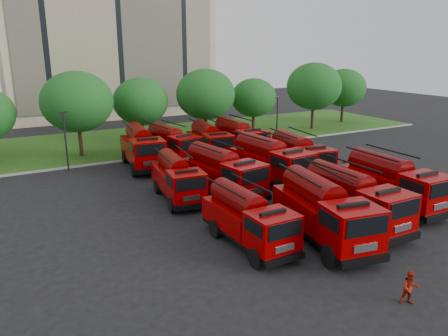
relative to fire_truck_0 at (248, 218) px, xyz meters
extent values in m
plane|color=black|center=(4.10, 2.69, -1.53)|extent=(140.00, 140.00, 0.00)
cube|color=#214713|center=(4.10, 28.69, -1.47)|extent=(70.00, 16.00, 0.12)
cube|color=gray|center=(4.10, 20.59, -1.46)|extent=(70.00, 0.30, 0.14)
cube|color=beige|center=(6.10, 50.69, 10.97)|extent=(30.00, 14.00, 25.00)
cube|color=black|center=(6.10, 43.59, 10.97)|extent=(28.00, 0.15, 22.00)
cylinder|color=#382314|center=(-3.90, 24.19, -0.13)|extent=(0.36, 0.36, 2.80)
ellipsoid|color=#134215|center=(-3.90, 24.19, 3.83)|extent=(6.72, 6.72, 5.71)
cylinder|color=#382314|center=(3.10, 26.69, -0.30)|extent=(0.36, 0.36, 2.45)
ellipsoid|color=#134215|center=(3.10, 26.69, 3.16)|extent=(5.88, 5.88, 5.00)
cylinder|color=#382314|center=(10.10, 25.19, -0.16)|extent=(0.36, 0.36, 2.73)
ellipsoid|color=#134215|center=(10.10, 25.19, 3.70)|extent=(6.55, 6.55, 5.57)
cylinder|color=#382314|center=(17.10, 26.19, -0.39)|extent=(0.36, 0.36, 2.27)
ellipsoid|color=#134215|center=(17.10, 26.19, 2.83)|extent=(5.46, 5.46, 4.64)
cylinder|color=#382314|center=(25.10, 24.69, -0.09)|extent=(0.36, 0.36, 2.87)
ellipsoid|color=#134215|center=(25.10, 24.69, 3.97)|extent=(6.89, 6.89, 5.85)
cylinder|color=#382314|center=(32.10, 26.69, -0.27)|extent=(0.36, 0.36, 2.52)
ellipsoid|color=#134215|center=(32.10, 26.69, 3.30)|extent=(6.05, 6.05, 5.14)
cylinder|color=black|center=(-5.90, 19.89, 0.97)|extent=(0.14, 0.14, 5.00)
cube|color=black|center=(-5.90, 19.89, 3.52)|extent=(0.60, 0.25, 0.12)
cylinder|color=black|center=(16.10, 19.89, 0.97)|extent=(0.14, 0.14, 5.00)
cube|color=black|center=(16.10, 19.89, 3.52)|extent=(0.60, 0.25, 0.12)
cube|color=black|center=(0.00, 0.01, -0.92)|extent=(2.25, 6.54, 0.28)
cube|color=black|center=(0.05, -3.29, -0.97)|extent=(2.33, 0.27, 0.33)
cube|color=#780000|center=(0.04, -2.22, 0.12)|extent=(2.31, 2.08, 1.81)
cube|color=black|center=(0.05, -3.26, 0.54)|extent=(1.95, 0.08, 0.79)
cube|color=#780000|center=(-0.02, 1.03, -0.18)|extent=(2.35, 4.32, 1.21)
cylinder|color=#540000|center=(-0.02, 1.03, 0.81)|extent=(1.46, 3.93, 1.40)
cylinder|color=black|center=(-1.03, -2.42, -1.02)|extent=(0.34, 1.03, 1.02)
cylinder|color=black|center=(1.11, -2.39, -1.02)|extent=(0.34, 1.03, 1.02)
cylinder|color=black|center=(-1.10, 1.67, -1.02)|extent=(0.34, 1.03, 1.02)
cylinder|color=black|center=(1.04, 1.70, -1.02)|extent=(0.34, 1.03, 1.02)
cube|color=black|center=(3.83, -1.62, -0.83)|extent=(3.74, 7.84, 0.32)
cube|color=black|center=(3.17, -5.38, -0.88)|extent=(2.70, 0.73, 0.38)
cube|color=#780000|center=(3.39, -4.16, 0.38)|extent=(3.01, 2.79, 2.10)
cube|color=black|center=(3.18, -5.35, 0.87)|extent=(2.23, 0.44, 0.91)
cube|color=#780000|center=(4.04, -0.45, 0.03)|extent=(3.45, 5.33, 1.40)
cylinder|color=#540000|center=(4.04, -0.45, 1.18)|extent=(2.37, 4.73, 1.61)
cylinder|color=black|center=(2.13, -4.16, -0.94)|extent=(0.58, 1.23, 1.18)
cylinder|color=black|center=(4.57, -4.59, -0.94)|extent=(0.58, 1.23, 1.18)
cylinder|color=black|center=(2.95, 0.50, -0.94)|extent=(0.58, 1.23, 1.18)
cylinder|color=black|center=(5.39, 0.07, -0.94)|extent=(0.58, 1.23, 1.18)
cube|color=black|center=(6.76, -0.85, -0.85)|extent=(2.45, 7.33, 0.31)
cube|color=black|center=(6.73, -4.56, -0.90)|extent=(2.61, 0.28, 0.37)
cube|color=#780000|center=(6.74, -3.36, 0.33)|extent=(2.57, 2.32, 2.04)
cube|color=black|center=(6.73, -4.53, 0.80)|extent=(2.19, 0.07, 0.89)
cube|color=#780000|center=(6.76, 0.30, -0.01)|extent=(2.59, 4.82, 1.36)
cylinder|color=#540000|center=(6.76, 0.30, 1.10)|extent=(1.60, 4.40, 1.57)
cylinder|color=black|center=(5.54, -3.56, -0.95)|extent=(0.37, 1.15, 1.15)
cylinder|color=black|center=(7.94, -3.58, -0.95)|extent=(0.37, 1.15, 1.15)
cylinder|color=black|center=(5.57, 1.03, -0.95)|extent=(0.37, 1.15, 1.15)
cylinder|color=black|center=(7.97, 1.02, -0.95)|extent=(0.37, 1.15, 1.15)
cube|color=black|center=(11.39, 0.23, -0.84)|extent=(2.57, 7.41, 0.32)
cube|color=black|center=(11.32, -3.50, -0.90)|extent=(2.63, 0.32, 0.37)
cube|color=#780000|center=(11.34, -2.29, 0.34)|extent=(2.62, 2.37, 2.05)
cube|color=black|center=(11.32, -3.47, 0.81)|extent=(2.21, 0.10, 0.89)
cube|color=#780000|center=(11.42, 1.39, 0.00)|extent=(2.68, 4.89, 1.37)
cylinder|color=#540000|center=(11.42, 1.39, 1.11)|extent=(1.67, 4.45, 1.58)
cylinder|color=black|center=(10.13, -2.47, -0.95)|extent=(0.39, 1.16, 1.16)
cylinder|color=black|center=(12.55, -2.52, -0.95)|extent=(0.39, 1.16, 1.16)
cylinder|color=black|center=(10.22, 2.15, -0.95)|extent=(0.39, 1.16, 1.16)
cylinder|color=black|center=(12.64, 2.10, -0.95)|extent=(0.39, 1.16, 1.16)
cube|color=black|center=(-0.44, 8.61, -0.92)|extent=(2.93, 6.74, 0.28)
cube|color=black|center=(-0.85, 5.33, -0.97)|extent=(2.34, 0.52, 0.33)
cube|color=#780000|center=(-0.72, 6.39, 0.13)|extent=(2.52, 2.32, 1.82)
cube|color=black|center=(-0.85, 5.36, 0.55)|extent=(1.95, 0.29, 0.79)
cube|color=#780000|center=(-0.31, 9.63, -0.18)|extent=(2.80, 4.54, 1.21)
cylinder|color=#540000|center=(-0.31, 9.63, 0.82)|extent=(1.87, 4.06, 1.40)
cylinder|color=black|center=(-1.80, 6.34, -1.01)|extent=(0.45, 1.06, 1.03)
cylinder|color=black|center=(0.32, 6.07, -1.01)|extent=(0.45, 1.06, 1.03)
cylinder|color=black|center=(-1.30, 10.41, -1.01)|extent=(0.45, 1.06, 1.03)
cylinder|color=black|center=(0.83, 10.14, -1.01)|extent=(0.45, 1.06, 1.03)
cube|color=black|center=(2.73, 7.84, -0.85)|extent=(3.37, 7.57, 0.31)
cube|color=black|center=(3.23, 4.17, -0.90)|extent=(2.62, 0.61, 0.37)
cube|color=#780000|center=(3.07, 5.36, 0.33)|extent=(2.85, 2.62, 2.04)
cube|color=black|center=(3.22, 4.20, 0.80)|extent=(2.18, 0.35, 0.89)
cube|color=#780000|center=(2.57, 8.98, -0.01)|extent=(3.18, 5.11, 1.36)
cylinder|color=#540000|center=(2.57, 8.98, 1.10)|extent=(2.14, 4.56, 1.57)
cylinder|color=black|center=(1.90, 4.99, -0.95)|extent=(0.52, 1.19, 1.15)
cylinder|color=black|center=(4.29, 5.31, -0.95)|extent=(0.52, 1.19, 1.15)
cylinder|color=black|center=(1.29, 9.54, -0.95)|extent=(0.52, 1.19, 1.15)
cylinder|color=black|center=(3.67, 9.87, -0.95)|extent=(0.52, 1.19, 1.15)
cube|color=black|center=(7.33, 8.56, -0.82)|extent=(3.09, 7.81, 0.33)
cube|color=black|center=(7.62, 4.69, -0.87)|extent=(2.74, 0.48, 0.38)
cube|color=#780000|center=(7.53, 5.95, 0.41)|extent=(2.85, 2.60, 2.13)
cube|color=black|center=(7.62, 4.73, 0.90)|extent=(2.29, 0.23, 0.93)
cube|color=#780000|center=(7.23, 9.76, 0.06)|extent=(3.05, 5.21, 1.42)
cylinder|color=#540000|center=(7.23, 9.76, 1.22)|extent=(1.98, 4.70, 1.64)
cylinder|color=black|center=(6.29, 5.63, -0.93)|extent=(0.47, 1.23, 1.20)
cylinder|color=black|center=(8.80, 5.83, -0.93)|extent=(0.47, 1.23, 1.20)
cylinder|color=black|center=(5.92, 10.42, -0.93)|extent=(0.47, 1.23, 1.20)
cylinder|color=black|center=(8.43, 10.62, -0.93)|extent=(0.47, 1.23, 1.20)
cube|color=black|center=(10.56, 9.08, -0.85)|extent=(3.28, 7.49, 0.31)
cube|color=black|center=(10.09, 5.44, -0.91)|extent=(2.60, 0.59, 0.36)
cube|color=#780000|center=(10.24, 6.62, 0.31)|extent=(2.80, 2.58, 2.02)
cube|color=black|center=(10.09, 5.47, 0.77)|extent=(2.16, 0.33, 0.88)
cube|color=#780000|center=(10.70, 10.21, -0.03)|extent=(3.12, 5.04, 1.34)
cylinder|color=#540000|center=(10.70, 10.21, 1.07)|extent=(2.09, 4.51, 1.55)
cylinder|color=black|center=(9.04, 6.56, -0.96)|extent=(0.50, 1.17, 1.14)
cylinder|color=black|center=(11.40, 6.26, -0.96)|extent=(0.50, 1.17, 1.14)
cylinder|color=black|center=(9.62, 11.08, -0.96)|extent=(0.50, 1.17, 1.14)
cylinder|color=black|center=(11.98, 10.78, -0.96)|extent=(0.50, 1.17, 1.14)
cube|color=black|center=(0.12, 17.88, -0.82)|extent=(3.47, 7.86, 0.33)
cube|color=black|center=(-0.39, 14.06, -0.88)|extent=(2.73, 0.62, 0.38)
cube|color=#780000|center=(-0.22, 15.30, 0.40)|extent=(2.95, 2.71, 2.12)
cube|color=black|center=(-0.38, 14.10, 0.89)|extent=(2.27, 0.35, 0.92)
cube|color=#780000|center=(0.27, 19.07, 0.05)|extent=(3.29, 5.30, 1.41)
cylinder|color=#540000|center=(0.27, 19.07, 1.20)|extent=(2.21, 4.73, 1.63)
cylinder|color=black|center=(-1.49, 15.25, -0.93)|extent=(0.53, 1.23, 1.19)
cylinder|color=black|center=(0.99, 14.92, -0.93)|extent=(0.53, 1.23, 1.19)
cylinder|color=black|center=(-0.87, 19.98, -0.93)|extent=(0.53, 1.23, 1.19)
cylinder|color=black|center=(1.61, 19.66, -0.93)|extent=(0.53, 1.23, 1.19)
cube|color=black|center=(3.22, 18.63, -0.88)|extent=(3.24, 7.19, 0.30)
cube|color=black|center=(3.72, 15.15, -0.93)|extent=(2.49, 0.60, 0.35)
cube|color=#780000|center=(3.56, 16.28, 0.23)|extent=(2.71, 2.50, 1.93)
cube|color=black|center=(3.71, 15.18, 0.68)|extent=(2.07, 0.34, 0.84)
cube|color=#780000|center=(3.07, 19.71, -0.09)|extent=(3.05, 4.85, 1.29)
cylinder|color=#540000|center=(3.07, 19.71, 0.96)|extent=(2.06, 4.33, 1.49)
cylinder|color=black|center=(2.46, 15.92, -0.98)|extent=(0.50, 1.13, 1.09)
cylinder|color=black|center=(4.71, 16.24, -0.98)|extent=(0.50, 1.13, 1.09)
cylinder|color=black|center=(1.84, 20.23, -0.98)|extent=(0.50, 1.13, 1.09)
cylinder|color=black|center=(4.10, 20.56, -0.98)|extent=(0.50, 1.13, 1.09)
cube|color=black|center=(6.76, 17.82, -0.88)|extent=(3.15, 7.25, 0.30)
cube|color=black|center=(6.32, 14.29, -0.93)|extent=(2.52, 0.56, 0.35)
cube|color=#780000|center=(6.46, 15.43, 0.25)|extent=(2.71, 2.49, 1.96)
cube|color=black|center=(6.32, 14.32, 0.70)|extent=(2.10, 0.31, 0.85)
cube|color=#780000|center=(6.89, 18.92, -0.07)|extent=(3.01, 4.88, 1.30)
cylinder|color=#540000|center=(6.89, 18.92, 0.99)|extent=(2.01, 4.36, 1.50)
cylinder|color=black|center=(5.29, 15.38, -0.98)|extent=(0.48, 1.14, 1.10)
cylinder|color=black|center=(7.58, 15.09, -0.98)|extent=(0.48, 1.14, 1.10)
cylinder|color=black|center=(5.83, 19.75, -0.98)|extent=(0.48, 1.14, 1.10)
cylinder|color=black|center=(8.12, 19.47, -0.98)|extent=(0.48, 1.14, 1.10)
cube|color=black|center=(9.77, 17.42, -0.85)|extent=(2.47, 7.35, 0.31)
cube|color=black|center=(9.80, 13.71, -0.90)|extent=(2.62, 0.28, 0.37)
cube|color=#780000|center=(9.79, 14.91, 0.33)|extent=(2.59, 2.33, 2.04)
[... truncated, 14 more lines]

